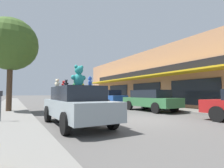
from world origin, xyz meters
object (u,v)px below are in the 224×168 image
Objects in this scene: teddy_bear_giant at (79,76)px; parking_meter at (0,102)px; teddy_bear_yellow at (81,84)px; teddy_bear_blue at (90,81)px; plush_art_car at (76,105)px; parked_car_far_center at (150,100)px; teddy_bear_black at (66,83)px; teddy_bear_red at (63,84)px; street_tree at (11,44)px; parked_car_far_right at (109,98)px; teddy_bear_brown at (80,84)px; teddy_bear_green at (75,84)px; teddy_bear_pink at (66,84)px; teddy_bear_cream at (57,83)px.

parking_meter is at bearing -39.02° from teddy_bear_giant.
teddy_bear_yellow is 0.95× the size of teddy_bear_blue.
parked_car_far_center is at bearing 23.35° from plush_art_car.
teddy_bear_blue is (0.76, -0.57, 0.05)m from teddy_bear_black.
teddy_bear_red reaches higher than plush_art_car.
parked_car_far_right is at bearing 16.01° from street_tree.
teddy_bear_brown is 10.27m from parked_car_far_right.
teddy_bear_yellow is 0.79m from teddy_bear_green.
teddy_bear_red is 0.06× the size of parked_car_far_center.
teddy_bear_brown is at bearing -126.50° from parked_car_far_right.
teddy_bear_red reaches higher than teddy_bear_pink.
teddy_bear_pink is at bearing -129.09° from teddy_bear_blue.
parked_car_far_center is 0.75× the size of street_tree.
plush_art_car is 1.00m from teddy_bear_black.
parking_meter is at bearing 3.46° from teddy_bear_yellow.
teddy_bear_cream reaches higher than parked_car_far_center.
teddy_bear_yellow is (-0.00, -0.15, 0.02)m from teddy_bear_brown.
parking_meter is at bearing -50.15° from teddy_bear_red.
plush_art_car is 1.05× the size of parked_car_far_right.
teddy_bear_black is at bearing 51.21° from teddy_bear_red.
teddy_bear_blue is 0.06× the size of street_tree.
teddy_bear_giant reaches higher than teddy_bear_black.
teddy_bear_giant reaches higher than plush_art_car.
plush_art_car is at bearing -69.40° from street_tree.
parked_car_far_right is (7.20, 8.39, -0.88)m from teddy_bear_cream.
teddy_bear_cream is at bearing 19.79° from teddy_bear_yellow.
street_tree reaches higher than parked_car_far_right.
teddy_bear_pink reaches higher than teddy_bear_green.
teddy_bear_cream is at bearing -71.84° from street_tree.
teddy_bear_cream reaches higher than teddy_bear_brown.
teddy_bear_black is (-0.56, -0.15, -0.30)m from teddy_bear_giant.
teddy_bear_pink is at bearing -72.20° from teddy_bear_giant.
teddy_bear_red is (0.17, 1.08, 0.01)m from teddy_bear_black.
teddy_bear_giant is at bearing 113.82° from teddy_bear_green.
teddy_bear_blue is 0.08× the size of parked_car_far_right.
teddy_bear_pink is 10.98m from parked_car_far_right.
teddy_bear_brown is 1.06× the size of teddy_bear_red.
teddy_bear_black is at bearing -73.53° from street_tree.
parked_car_far_center is at bearing -119.50° from teddy_bear_cream.
teddy_bear_brown is 0.83m from teddy_bear_pink.
teddy_bear_cream is 2.45m from parking_meter.
teddy_bear_giant is 0.79m from teddy_bear_blue.
parked_car_far_right is at bearing 38.72° from parking_meter.
teddy_bear_pink is 7.26m from parked_car_far_center.
parked_car_far_right reaches higher than plush_art_car.
plush_art_car is at bearing 106.70° from teddy_bear_pink.
teddy_bear_red reaches higher than teddy_bear_green.
parking_meter is at bearing -172.79° from parked_car_far_center.
teddy_bear_black reaches higher than parked_car_far_right.
teddy_bear_brown is (0.52, 1.03, 0.88)m from plush_art_car.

